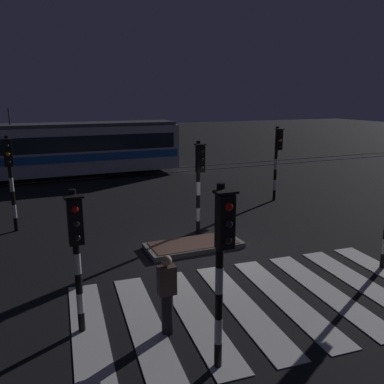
% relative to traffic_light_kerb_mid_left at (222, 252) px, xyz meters
% --- Properties ---
extents(ground_plane, '(120.00, 120.00, 0.00)m').
position_rel_traffic_light_kerb_mid_left_xyz_m(ground_plane, '(2.04, 4.96, -2.24)').
color(ground_plane, black).
extents(rail_near, '(80.00, 0.12, 0.03)m').
position_rel_traffic_light_kerb_mid_left_xyz_m(rail_near, '(2.04, 18.23, -2.23)').
color(rail_near, '#59595E').
rests_on(rail_near, ground).
extents(rail_far, '(80.00, 0.12, 0.03)m').
position_rel_traffic_light_kerb_mid_left_xyz_m(rail_far, '(2.04, 19.67, -2.23)').
color(rail_far, '#59595E').
rests_on(rail_far, ground).
extents(crosswalk_zebra, '(9.08, 5.11, 0.02)m').
position_rel_traffic_light_kerb_mid_left_xyz_m(crosswalk_zebra, '(2.04, 1.71, -2.23)').
color(crosswalk_zebra, silver).
rests_on(crosswalk_zebra, ground).
extents(traffic_island, '(3.09, 1.31, 0.18)m').
position_rel_traffic_light_kerb_mid_left_xyz_m(traffic_island, '(1.89, 5.58, -2.15)').
color(traffic_island, slate).
rests_on(traffic_island, ground).
extents(traffic_light_kerb_mid_left, '(0.36, 0.42, 3.40)m').
position_rel_traffic_light_kerb_mid_left_xyz_m(traffic_light_kerb_mid_left, '(0.00, 0.00, 0.00)').
color(traffic_light_kerb_mid_left, black).
rests_on(traffic_light_kerb_mid_left, ground).
extents(traffic_light_corner_near_left, '(0.36, 0.42, 3.03)m').
position_rel_traffic_light_kerb_mid_left_xyz_m(traffic_light_corner_near_left, '(-2.10, 2.10, -0.24)').
color(traffic_light_corner_near_left, black).
rests_on(traffic_light_corner_near_left, ground).
extents(traffic_light_corner_far_left, '(0.36, 0.42, 3.45)m').
position_rel_traffic_light_kerb_mid_left_xyz_m(traffic_light_corner_far_left, '(-3.40, 9.55, 0.03)').
color(traffic_light_corner_far_left, black).
rests_on(traffic_light_corner_far_left, ground).
extents(traffic_light_corner_far_right, '(0.36, 0.42, 3.45)m').
position_rel_traffic_light_kerb_mid_left_xyz_m(traffic_light_corner_far_right, '(7.75, 9.58, 0.03)').
color(traffic_light_corner_far_right, black).
rests_on(traffic_light_corner_far_right, ground).
extents(traffic_light_median_centre, '(0.36, 0.42, 3.30)m').
position_rel_traffic_light_kerb_mid_left_xyz_m(traffic_light_median_centre, '(2.58, 6.72, -0.06)').
color(traffic_light_median_centre, black).
rests_on(traffic_light_median_centre, ground).
extents(tram, '(14.88, 2.58, 4.15)m').
position_rel_traffic_light_kerb_mid_left_xyz_m(tram, '(-1.28, 18.94, -0.50)').
color(tram, silver).
rests_on(tram, ground).
extents(pedestrian_waiting_at_kerb, '(0.36, 0.24, 1.71)m').
position_rel_traffic_light_kerb_mid_left_xyz_m(pedestrian_waiting_at_kerb, '(-0.48, 1.43, -1.37)').
color(pedestrian_waiting_at_kerb, black).
rests_on(pedestrian_waiting_at_kerb, ground).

